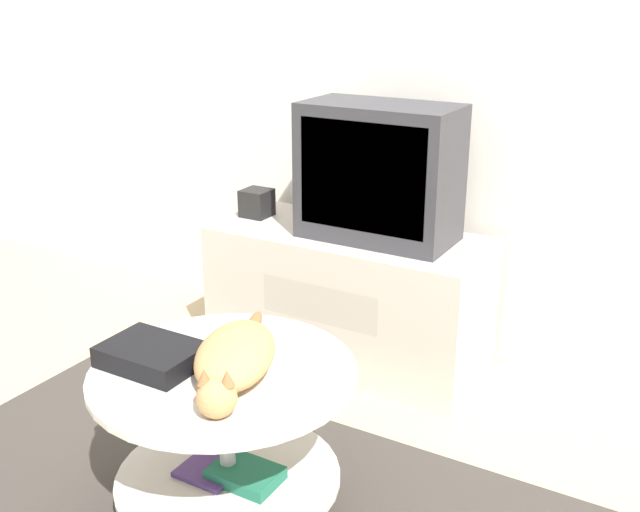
{
  "coord_description": "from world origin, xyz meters",
  "views": [
    {
      "loc": [
        1.13,
        -1.36,
        1.43
      ],
      "look_at": [
        0.03,
        0.54,
        0.63
      ],
      "focal_mm": 42.0,
      "sensor_mm": 36.0,
      "label": 1
    }
  ],
  "objects": [
    {
      "name": "speaker",
      "position": [
        -0.57,
        1.06,
        0.59
      ],
      "size": [
        0.11,
        0.11,
        0.11
      ],
      "color": "black",
      "rests_on": "tv_stand"
    },
    {
      "name": "wall_back",
      "position": [
        0.0,
        1.37,
        1.3
      ],
      "size": [
        8.0,
        0.05,
        2.6
      ],
      "color": "silver",
      "rests_on": "ground_plane"
    },
    {
      "name": "tv",
      "position": [
        -0.02,
        1.06,
        0.78
      ],
      "size": [
        0.57,
        0.3,
        0.5
      ],
      "color": "#333338",
      "rests_on": "tv_stand"
    },
    {
      "name": "coffee_table",
      "position": [
        0.04,
        0.02,
        0.31
      ],
      "size": [
        0.71,
        0.71,
        0.46
      ],
      "color": "#B2B2B7",
      "rests_on": "rug"
    },
    {
      "name": "cat",
      "position": [
        0.09,
        0.0,
        0.53
      ],
      "size": [
        0.33,
        0.54,
        0.12
      ],
      "rotation": [
        0.0,
        0.0,
        -1.15
      ],
      "color": "tan",
      "rests_on": "coffee_table"
    },
    {
      "name": "tv_stand",
      "position": [
        -0.14,
        1.05,
        0.26
      ],
      "size": [
        1.08,
        0.46,
        0.53
      ],
      "color": "beige",
      "rests_on": "ground_plane"
    },
    {
      "name": "dvd_box",
      "position": [
        -0.14,
        -0.05,
        0.51
      ],
      "size": [
        0.26,
        0.19,
        0.06
      ],
      "color": "black",
      "rests_on": "coffee_table"
    }
  ]
}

